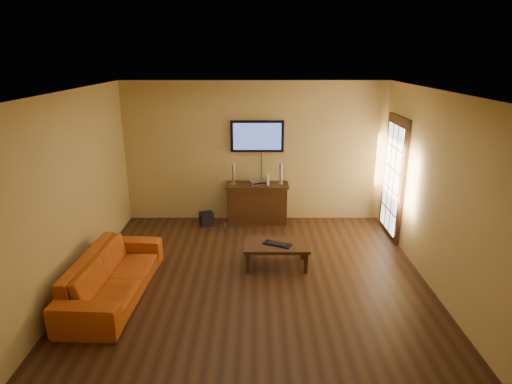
{
  "coord_description": "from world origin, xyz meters",
  "views": [
    {
      "loc": [
        0.02,
        -5.56,
        3.16
      ],
      "look_at": [
        0.02,
        0.8,
        1.1
      ],
      "focal_mm": 30.0,
      "sensor_mm": 36.0,
      "label": 1
    }
  ],
  "objects_px": {
    "game_console": "(268,180)",
    "keyboard": "(277,244)",
    "media_console": "(257,203)",
    "coffee_table": "(276,247)",
    "speaker_left": "(233,175)",
    "speaker_right": "(281,175)",
    "subwoofer": "(207,219)",
    "television": "(257,136)",
    "av_receiver": "(257,182)",
    "bottle": "(225,227)",
    "sofa": "(112,269)"
  },
  "relations": [
    {
      "from": "speaker_right",
      "to": "subwoofer",
      "type": "height_order",
      "value": "speaker_right"
    },
    {
      "from": "keyboard",
      "to": "game_console",
      "type": "bearing_deg",
      "value": 93.17
    },
    {
      "from": "speaker_right",
      "to": "keyboard",
      "type": "relative_size",
      "value": 0.86
    },
    {
      "from": "subwoofer",
      "to": "media_console",
      "type": "bearing_deg",
      "value": -12.29
    },
    {
      "from": "television",
      "to": "game_console",
      "type": "bearing_deg",
      "value": -46.93
    },
    {
      "from": "speaker_left",
      "to": "av_receiver",
      "type": "distance_m",
      "value": 0.48
    },
    {
      "from": "keyboard",
      "to": "television",
      "type": "bearing_deg",
      "value": 98.38
    },
    {
      "from": "subwoofer",
      "to": "keyboard",
      "type": "relative_size",
      "value": 0.53
    },
    {
      "from": "game_console",
      "to": "bottle",
      "type": "xyz_separation_m",
      "value": [
        -0.79,
        -0.43,
        -0.8
      ]
    },
    {
      "from": "speaker_right",
      "to": "av_receiver",
      "type": "height_order",
      "value": "speaker_right"
    },
    {
      "from": "coffee_table",
      "to": "av_receiver",
      "type": "height_order",
      "value": "av_receiver"
    },
    {
      "from": "speaker_left",
      "to": "subwoofer",
      "type": "xyz_separation_m",
      "value": [
        -0.53,
        -0.13,
        -0.85
      ]
    },
    {
      "from": "av_receiver",
      "to": "game_console",
      "type": "xyz_separation_m",
      "value": [
        0.19,
        -0.05,
        0.06
      ]
    },
    {
      "from": "media_console",
      "to": "coffee_table",
      "type": "bearing_deg",
      "value": -80.98
    },
    {
      "from": "speaker_left",
      "to": "keyboard",
      "type": "height_order",
      "value": "speaker_left"
    },
    {
      "from": "speaker_right",
      "to": "av_receiver",
      "type": "bearing_deg",
      "value": 179.78
    },
    {
      "from": "coffee_table",
      "to": "keyboard",
      "type": "height_order",
      "value": "keyboard"
    },
    {
      "from": "av_receiver",
      "to": "bottle",
      "type": "bearing_deg",
      "value": -162.26
    },
    {
      "from": "bottle",
      "to": "av_receiver",
      "type": "bearing_deg",
      "value": 38.2
    },
    {
      "from": "speaker_left",
      "to": "speaker_right",
      "type": "xyz_separation_m",
      "value": [
        0.9,
        0.01,
        -0.0
      ]
    },
    {
      "from": "speaker_left",
      "to": "game_console",
      "type": "xyz_separation_m",
      "value": [
        0.65,
        -0.03,
        -0.09
      ]
    },
    {
      "from": "media_console",
      "to": "subwoofer",
      "type": "bearing_deg",
      "value": -172.65
    },
    {
      "from": "speaker_left",
      "to": "television",
      "type": "bearing_deg",
      "value": 22.1
    },
    {
      "from": "speaker_right",
      "to": "subwoofer",
      "type": "xyz_separation_m",
      "value": [
        -1.43,
        -0.15,
        -0.84
      ]
    },
    {
      "from": "speaker_left",
      "to": "keyboard",
      "type": "distance_m",
      "value": 2.09
    },
    {
      "from": "coffee_table",
      "to": "speaker_right",
      "type": "bearing_deg",
      "value": 84.98
    },
    {
      "from": "television",
      "to": "bottle",
      "type": "bearing_deg",
      "value": -132.83
    },
    {
      "from": "sofa",
      "to": "keyboard",
      "type": "relative_size",
      "value": 4.52
    },
    {
      "from": "av_receiver",
      "to": "speaker_left",
      "type": "bearing_deg",
      "value": 161.51
    },
    {
      "from": "media_console",
      "to": "keyboard",
      "type": "distance_m",
      "value": 1.88
    },
    {
      "from": "television",
      "to": "keyboard",
      "type": "distance_m",
      "value": 2.44
    },
    {
      "from": "sofa",
      "to": "bottle",
      "type": "height_order",
      "value": "sofa"
    },
    {
      "from": "speaker_right",
      "to": "speaker_left",
      "type": "bearing_deg",
      "value": -179.11
    },
    {
      "from": "subwoofer",
      "to": "keyboard",
      "type": "xyz_separation_m",
      "value": [
        1.28,
        -1.73,
        0.27
      ]
    },
    {
      "from": "speaker_left",
      "to": "subwoofer",
      "type": "relative_size",
      "value": 1.65
    },
    {
      "from": "bottle",
      "to": "keyboard",
      "type": "distance_m",
      "value": 1.7
    },
    {
      "from": "speaker_left",
      "to": "subwoofer",
      "type": "height_order",
      "value": "speaker_left"
    },
    {
      "from": "speaker_left",
      "to": "keyboard",
      "type": "bearing_deg",
      "value": -67.93
    },
    {
      "from": "speaker_left",
      "to": "game_console",
      "type": "distance_m",
      "value": 0.66
    },
    {
      "from": "media_console",
      "to": "keyboard",
      "type": "height_order",
      "value": "media_console"
    },
    {
      "from": "media_console",
      "to": "sofa",
      "type": "bearing_deg",
      "value": -126.38
    },
    {
      "from": "speaker_left",
      "to": "bottle",
      "type": "bearing_deg",
      "value": -107.04
    },
    {
      "from": "game_console",
      "to": "bottle",
      "type": "relative_size",
      "value": 1.06
    },
    {
      "from": "keyboard",
      "to": "sofa",
      "type": "bearing_deg",
      "value": -160.39
    },
    {
      "from": "coffee_table",
      "to": "keyboard",
      "type": "xyz_separation_m",
      "value": [
        0.01,
        -0.04,
        0.06
      ]
    },
    {
      "from": "bottle",
      "to": "coffee_table",
      "type": "bearing_deg",
      "value": -57.14
    },
    {
      "from": "media_console",
      "to": "speaker_left",
      "type": "relative_size",
      "value": 2.96
    },
    {
      "from": "media_console",
      "to": "speaker_left",
      "type": "height_order",
      "value": "speaker_left"
    },
    {
      "from": "av_receiver",
      "to": "subwoofer",
      "type": "height_order",
      "value": "av_receiver"
    },
    {
      "from": "game_console",
      "to": "keyboard",
      "type": "xyz_separation_m",
      "value": [
        0.1,
        -1.83,
        -0.49
      ]
    }
  ]
}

